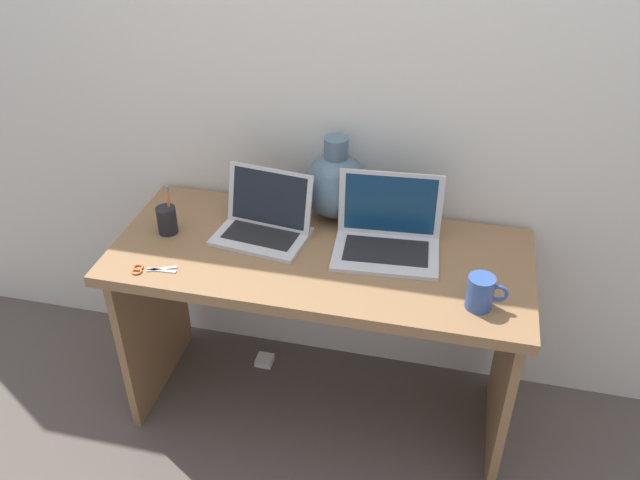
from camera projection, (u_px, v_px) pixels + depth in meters
name	position (u px, v px, depth m)	size (l,w,h in m)	color
ground_plane	(320.00, 406.00, 2.67)	(6.00, 6.00, 0.00)	#564C47
back_wall	(343.00, 89.00, 2.27)	(4.40, 0.04, 2.40)	silver
desk	(320.00, 291.00, 2.34)	(1.42, 0.61, 0.76)	olive
laptop_left	(265.00, 218.00, 2.31)	(0.34, 0.26, 0.22)	silver
laptop_right	(388.00, 230.00, 2.24)	(0.37, 0.28, 0.25)	silver
green_vase	(336.00, 184.00, 2.37)	(0.23, 0.23, 0.31)	slate
coffee_mug	(481.00, 292.00, 1.98)	(0.12, 0.08, 0.11)	#335199
pen_cup	(167.00, 219.00, 2.32)	(0.07, 0.07, 0.19)	black
scissors	(146.00, 269.00, 2.16)	(0.15, 0.08, 0.01)	#B7B7BC
power_brick	(265.00, 360.00, 2.86)	(0.07, 0.07, 0.03)	white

